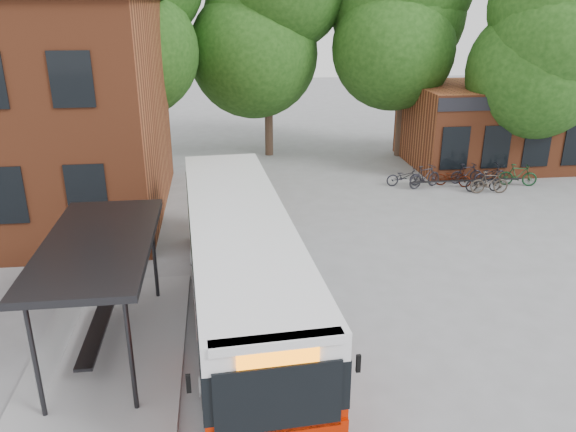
{
  "coord_description": "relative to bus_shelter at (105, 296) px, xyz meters",
  "views": [
    {
      "loc": [
        -1.68,
        -12.97,
        7.86
      ],
      "look_at": [
        0.21,
        2.26,
        2.0
      ],
      "focal_mm": 35.0,
      "sensor_mm": 36.0,
      "label": 1
    }
  ],
  "objects": [
    {
      "name": "ground",
      "position": [
        4.5,
        1.0,
        -1.45
      ],
      "size": [
        100.0,
        100.0,
        0.0
      ],
      "primitive_type": "plane",
      "color": "slate"
    },
    {
      "name": "shop_row",
      "position": [
        19.5,
        15.0,
        0.55
      ],
      "size": [
        14.0,
        6.2,
        4.0
      ],
      "primitive_type": null,
      "color": "brown",
      "rests_on": "ground"
    },
    {
      "name": "bus_shelter",
      "position": [
        0.0,
        0.0,
        0.0
      ],
      "size": [
        3.6,
        7.0,
        2.9
      ],
      "primitive_type": null,
      "color": "#242427",
      "rests_on": "ground"
    },
    {
      "name": "bike_rail",
      "position": [
        13.78,
        11.0,
        -1.26
      ],
      "size": [
        5.2,
        0.1,
        0.38
      ],
      "primitive_type": null,
      "color": "#242427",
      "rests_on": "ground"
    },
    {
      "name": "tree_0",
      "position": [
        -1.5,
        17.0,
        4.05
      ],
      "size": [
        7.92,
        7.92,
        11.0
      ],
      "primitive_type": null,
      "color": "#193E10",
      "rests_on": "ground"
    },
    {
      "name": "tree_1",
      "position": [
        5.5,
        18.0,
        3.75
      ],
      "size": [
        7.92,
        7.92,
        10.4
      ],
      "primitive_type": null,
      "color": "#193E10",
      "rests_on": "ground"
    },
    {
      "name": "tree_2",
      "position": [
        12.5,
        17.0,
        4.05
      ],
      "size": [
        7.92,
        7.92,
        11.0
      ],
      "primitive_type": null,
      "color": "#193E10",
      "rests_on": "ground"
    },
    {
      "name": "tree_3",
      "position": [
        17.5,
        13.0,
        3.19
      ],
      "size": [
        7.04,
        7.04,
        9.28
      ],
      "primitive_type": null,
      "color": "#193E10",
      "rests_on": "ground"
    },
    {
      "name": "city_bus",
      "position": [
        3.2,
        1.11,
        0.03
      ],
      "size": [
        3.25,
        11.81,
        2.97
      ],
      "primitive_type": null,
      "rotation": [
        0.0,
        0.0,
        0.07
      ],
      "color": "#AF1800",
      "rests_on": "ground"
    },
    {
      "name": "bicycle_0",
      "position": [
        11.08,
        11.66,
        -1.02
      ],
      "size": [
        1.63,
        0.58,
        0.85
      ],
      "primitive_type": "imported",
      "rotation": [
        0.0,
        0.0,
        1.56
      ],
      "color": "black",
      "rests_on": "ground"
    },
    {
      "name": "bicycle_1",
      "position": [
        11.92,
        11.28,
        -0.93
      ],
      "size": [
        1.79,
        1.07,
        1.04
      ],
      "primitive_type": "imported",
      "rotation": [
        0.0,
        0.0,
        1.93
      ],
      "color": "#222228",
      "rests_on": "ground"
    },
    {
      "name": "bicycle_2",
      "position": [
        13.26,
        11.32,
        -1.03
      ],
      "size": [
        1.7,
        1.17,
        0.85
      ],
      "primitive_type": "imported",
      "rotation": [
        0.0,
        0.0,
        1.15
      ],
      "color": "#3B1106",
      "rests_on": "ground"
    },
    {
      "name": "bicycle_3",
      "position": [
        14.07,
        11.68,
        -0.98
      ],
      "size": [
        1.6,
        0.55,
        0.95
      ],
      "primitive_type": "imported",
      "rotation": [
        0.0,
        0.0,
        1.64
      ],
      "color": "black",
      "rests_on": "ground"
    },
    {
      "name": "bicycle_4",
      "position": [
        14.31,
        10.43,
        -1.03
      ],
      "size": [
        1.63,
        0.6,
        0.85
      ],
      "primitive_type": "imported",
      "rotation": [
        0.0,
        0.0,
        1.55
      ],
      "color": "black",
      "rests_on": "ground"
    },
    {
      "name": "bicycle_5",
      "position": [
        14.44,
        10.14,
        -0.95
      ],
      "size": [
        1.71,
        0.61,
        1.01
      ],
      "primitive_type": "imported",
      "rotation": [
        0.0,
        0.0,
        1.49
      ],
      "color": "#433930",
      "rests_on": "ground"
    },
    {
      "name": "bicycle_6",
      "position": [
        15.04,
        11.38,
        -0.97
      ],
      "size": [
        1.92,
        1.11,
        0.95
      ],
      "primitive_type": "imported",
      "rotation": [
        0.0,
        0.0,
        1.85
      ],
      "color": "black",
      "rests_on": "ground"
    },
    {
      "name": "bicycle_7",
      "position": [
        16.23,
        11.03,
        -0.94
      ],
      "size": [
        1.75,
        0.92,
        1.01
      ],
      "primitive_type": "imported",
      "rotation": [
        0.0,
        0.0,
        1.29
      ],
      "color": "#12391D",
      "rests_on": "ground"
    }
  ]
}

